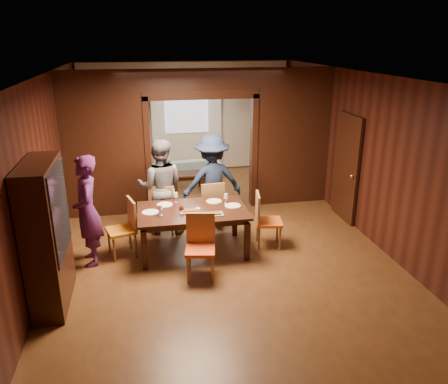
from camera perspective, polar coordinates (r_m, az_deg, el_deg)
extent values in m
plane|color=#4D3015|center=(7.99, -1.07, -6.19)|extent=(9.00, 9.00, 0.00)
cube|color=silver|center=(7.21, -1.22, 15.03)|extent=(5.50, 9.00, 0.02)
cube|color=black|center=(11.82, -4.95, 9.69)|extent=(5.50, 0.02, 2.90)
cube|color=black|center=(7.52, -22.26, 2.50)|extent=(0.02, 9.00, 2.90)
cube|color=black|center=(8.37, 17.81, 4.66)|extent=(0.02, 9.00, 2.90)
cube|color=black|center=(9.00, -15.12, 4.29)|extent=(1.65, 0.15, 2.40)
cube|color=black|center=(9.51, 8.73, 5.55)|extent=(1.65, 0.15, 2.40)
cube|color=black|center=(8.81, -3.04, 14.21)|extent=(5.50, 0.15, 0.50)
cube|color=beige|center=(11.79, -4.93, 9.66)|extent=(5.40, 0.04, 2.85)
imported|color=#4A1B50|center=(7.18, -17.44, -2.39)|extent=(0.53, 0.71, 1.79)
imported|color=slate|center=(8.06, -8.28, 0.69)|extent=(0.97, 0.81, 1.78)
imported|color=#17223A|center=(8.24, -1.55, 1.37)|extent=(1.23, 0.80, 1.80)
imported|color=#8CB7B7|center=(11.46, -4.79, 3.22)|extent=(1.79, 0.84, 0.51)
imported|color=black|center=(7.33, -3.56, -1.88)|extent=(0.28, 0.28, 0.07)
cube|color=black|center=(7.44, -4.06, -5.04)|extent=(1.81, 1.12, 0.76)
cube|color=black|center=(10.52, -4.71, 1.41)|extent=(0.80, 0.50, 0.40)
cube|color=black|center=(6.25, -22.16, -5.30)|extent=(0.40, 1.20, 2.00)
cube|color=black|center=(8.88, 15.76, 3.01)|extent=(0.06, 0.90, 2.10)
cube|color=silver|center=(11.72, -4.95, 10.84)|extent=(1.20, 0.03, 1.30)
cube|color=white|center=(11.71, -8.55, 8.45)|extent=(0.35, 0.06, 2.40)
cube|color=white|center=(11.86, -1.22, 8.81)|extent=(0.35, 0.06, 2.40)
cylinder|color=white|center=(7.25, -9.61, -2.62)|extent=(0.27, 0.27, 0.01)
cylinder|color=white|center=(7.53, -7.74, -1.65)|extent=(0.27, 0.27, 0.01)
cylinder|color=silver|center=(7.62, -1.32, -1.22)|extent=(0.27, 0.27, 0.01)
cylinder|color=white|center=(7.43, 1.15, -1.79)|extent=(0.27, 0.27, 0.01)
cylinder|color=white|center=(6.99, -3.51, -3.22)|extent=(0.27, 0.27, 0.01)
cube|color=gray|center=(7.20, -4.61, -2.46)|extent=(0.30, 0.20, 0.04)
cube|color=gray|center=(7.07, -1.33, -2.84)|extent=(0.30, 0.20, 0.04)
cylinder|color=silver|center=(6.99, -3.43, -2.66)|extent=(0.07, 0.07, 0.14)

